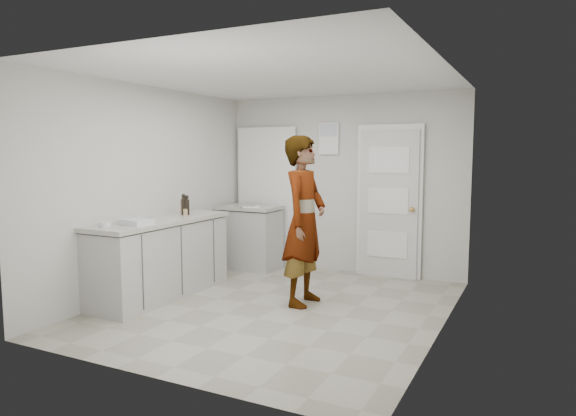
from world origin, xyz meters
The scene contains 12 objects.
ground centered at (0.00, 0.00, 0.00)m, with size 4.00×4.00×0.00m, color gray.
room_shell centered at (-0.17, 1.95, 1.02)m, with size 4.00×4.00×4.00m.
main_counter centered at (-1.45, -0.20, 0.43)m, with size 0.64×1.96×0.93m.
side_counter centered at (-1.25, 1.55, 0.43)m, with size 0.84×0.61×0.93m.
person centered at (0.20, 0.27, 0.94)m, with size 0.69×0.45×1.89m, color silver.
cake_mix_box centered at (-1.54, 0.38, 1.01)m, with size 0.10×0.05×0.17m, color #936649.
spice_jar centered at (-1.39, 0.21, 0.96)m, with size 0.05×0.05×0.08m, color tan.
oil_cruet_a centered at (-1.40, 0.25, 1.04)m, with size 0.06×0.06×0.25m.
oil_cruet_b centered at (-1.44, 0.23, 1.05)m, with size 0.06×0.06×0.27m.
baking_dish centered at (-1.37, -0.69, 0.95)m, with size 0.37×0.29×0.06m.
egg_bowl centered at (-1.54, -0.96, 0.95)m, with size 0.13×0.13×0.05m.
papers centered at (-1.18, 1.43, 0.93)m, with size 0.24×0.31×0.01m, color white.
Camera 1 is at (2.56, -4.88, 1.70)m, focal length 32.00 mm.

